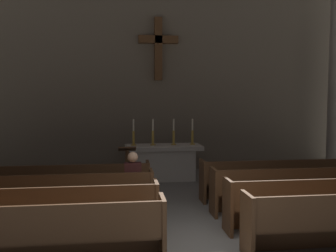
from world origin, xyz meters
TOP-DOWN VIEW (x-y plane):
  - pew_left_row_1 at (-2.60, -0.04)m, footprint 4.01×0.50m
  - pew_left_row_2 at (-2.60, 0.93)m, footprint 4.01×0.50m
  - pew_left_row_3 at (-2.60, 1.90)m, footprint 4.01×0.50m
  - pew_left_row_4 at (-2.60, 2.87)m, footprint 4.01×0.50m
  - pew_right_row_2 at (2.60, 0.93)m, footprint 4.01×0.50m
  - pew_right_row_3 at (2.60, 1.90)m, footprint 4.01×0.50m
  - pew_right_row_4 at (2.60, 2.87)m, footprint 4.01×0.50m
  - altar at (0.00, 5.26)m, footprint 2.20×0.90m
  - candlestick_outer_left at (-0.85, 5.26)m, footprint 0.16×0.16m
  - candlestick_inner_left at (-0.30, 5.26)m, footprint 0.16×0.16m
  - candlestick_inner_right at (0.30, 5.26)m, footprint 0.16×0.16m
  - candlestick_outer_right at (0.85, 5.26)m, footprint 0.16×0.16m
  - apse_with_cross at (0.00, 6.88)m, footprint 11.92×0.49m
  - lectern at (-1.05, 4.06)m, footprint 0.44×0.36m
  - lone_worshipper at (-0.98, 1.94)m, footprint 0.32×0.43m

SIDE VIEW (x-z plane):
  - pew_left_row_1 at x=-2.60m, z-range 0.00..0.95m
  - pew_left_row_2 at x=-2.60m, z-range 0.00..0.95m
  - pew_left_row_3 at x=-2.60m, z-range 0.00..0.95m
  - pew_left_row_4 at x=-2.60m, z-range 0.00..0.95m
  - pew_right_row_2 at x=2.60m, z-range 0.00..0.95m
  - pew_right_row_3 at x=2.60m, z-range 0.00..0.95m
  - pew_right_row_4 at x=2.60m, z-range 0.00..0.95m
  - altar at x=0.00m, z-range 0.03..1.04m
  - lectern at x=-1.05m, z-range -0.03..1.13m
  - lone_worshipper at x=-0.98m, z-range 0.03..1.35m
  - candlestick_outer_left at x=-0.85m, z-range 0.88..1.63m
  - candlestick_inner_left at x=-0.30m, z-range 0.88..1.63m
  - candlestick_inner_right at x=0.30m, z-range 0.88..1.63m
  - candlestick_outer_right at x=0.85m, z-range 0.88..1.63m
  - apse_with_cross at x=0.00m, z-range 0.00..7.14m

